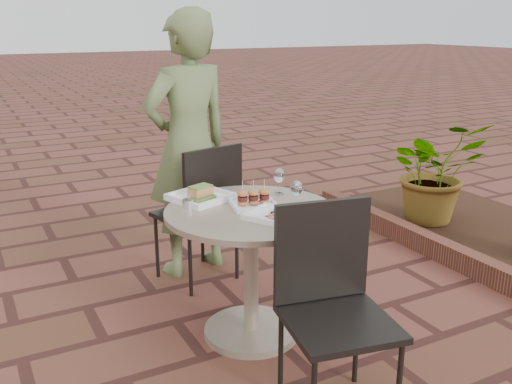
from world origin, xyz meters
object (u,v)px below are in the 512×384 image
chair_near (331,292)px  plate_sliders (253,201)px  chair_far (204,203)px  plate_tuna (273,215)px  plate_salmon (201,196)px  cafe_table (251,253)px  diner (188,146)px

chair_near → plate_sliders: size_ratio=3.42×
chair_far → plate_tuna: 0.91m
chair_far → chair_near: (0.00, -1.40, 0.00)m
chair_far → plate_salmon: chair_far is taller
cafe_table → chair_near: size_ratio=0.97×
cafe_table → diner: 1.05m
chair_far → plate_salmon: (-0.20, -0.45, 0.20)m
plate_sliders → plate_tuna: 0.20m
chair_far → diner: diner is taller
chair_far → plate_tuna: (0.00, -0.89, 0.19)m
chair_far → plate_salmon: 0.53m
chair_far → plate_sliders: 0.72m
plate_salmon → diner: bearing=73.5°
diner → plate_salmon: 0.74m
chair_near → diner: (0.00, 1.65, 0.33)m
chair_far → diner: size_ratio=0.53×
cafe_table → plate_salmon: 0.42m
cafe_table → chair_far: bearing=87.2°
diner → plate_salmon: diner is taller
cafe_table → plate_sliders: size_ratio=3.31×
plate_sliders → plate_tuna: bearing=-87.8°
cafe_table → diner: (0.04, 0.97, 0.39)m
plate_sliders → cafe_table: bearing=-134.1°
chair_far → diner: (0.00, 0.25, 0.33)m
cafe_table → diner: bearing=87.6°
chair_near → plate_salmon: 0.99m
chair_near → plate_salmon: chair_near is taller
diner → cafe_table: bearing=76.5°
chair_near → plate_tuna: chair_near is taller
plate_salmon → plate_tuna: (0.21, -0.44, -0.01)m
cafe_table → chair_near: bearing=-86.9°
plate_salmon → plate_sliders: (0.20, -0.24, 0.01)m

